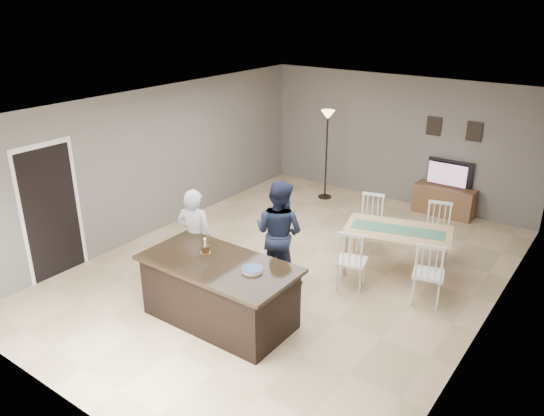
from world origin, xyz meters
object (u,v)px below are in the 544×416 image
Objects in this scene: birthday_cake at (205,249)px; man at (279,233)px; woman at (195,238)px; floor_lamp at (327,131)px; tv_console at (444,201)px; plate_stack at (252,270)px; dining_table at (397,237)px; television at (448,174)px; kitchen_island at (219,291)px.

man is at bearing 73.10° from birthday_cake.
floor_lamp is at bearing -104.61° from woman.
birthday_cake is (-0.38, -1.24, 0.11)m from man.
man is at bearing -159.91° from woman.
tv_console is 4.26× the size of plate_stack.
floor_lamp is at bearing -73.03° from man.
man is 1.36m from plate_stack.
birthday_cake is at bearing 70.28° from man.
dining_table reaches higher than tv_console.
man is at bearing -151.27° from dining_table.
woman is at bearing 67.10° from television.
man reaches higher than plate_stack.
birthday_cake is at bearing -79.11° from floor_lamp.
plate_stack reaches higher than kitchen_island.
kitchen_island is 1.28× the size of man.
kitchen_island is at bearing 85.37° from man.
kitchen_island reaches higher than tv_console.
television is 0.47× the size of floor_lamp.
birthday_cake is 0.85m from plate_stack.
kitchen_island is 5.28m from floor_lamp.
birthday_cake reaches higher than tv_console.
dining_table is at bearing -85.89° from tv_console.
man is (-1.16, -4.29, -0.02)m from television.
television is 4.44m from man.
man is 7.59× the size of birthday_cake.
television is 4.12× the size of birthday_cake.
floor_lamp is at bearing 109.95° from plate_stack.
television reaches higher than kitchen_island.
woman is 7.08× the size of birthday_cake.
dining_table is at bearing 55.74° from birthday_cake.
plate_stack is at bearing 143.24° from woman.
woman is at bearing -85.83° from floor_lamp.
woman reaches higher than dining_table.
woman is 3.18m from dining_table.
woman is 1.28m from man.
kitchen_island is 5.70m from tv_console.
tv_console is 5.40× the size of birthday_cake.
woman is 0.77m from birthday_cake.
plate_stack is 0.14× the size of floor_lamp.
woman is at bearing -113.18° from tv_console.
kitchen_island is at bearing -133.11° from dining_table.
woman is at bearing 144.81° from birthday_cake.
kitchen_island is at bearing 77.99° from television.
dining_table is (1.41, 2.67, 0.18)m from kitchen_island.
floor_lamp is (-1.79, 4.94, 0.59)m from plate_stack.
woman is (-0.95, 0.55, 0.33)m from kitchen_island.
tv_console is 4.41m from man.
floor_lamp reaches higher than birthday_cake.
woman is at bearing 36.05° from man.
kitchen_island is 1.37× the size of woman.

